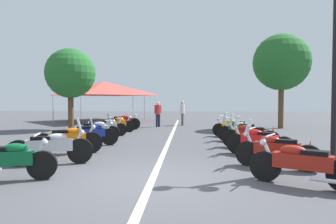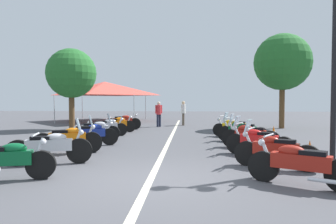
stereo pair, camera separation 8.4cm
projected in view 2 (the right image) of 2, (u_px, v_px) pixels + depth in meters
The scene contains 24 objects.
ground_plane at pixel (150, 180), 6.57m from camera, with size 80.00×80.00×0.00m, color #4C4C51.
lane_centre_stripe at pixel (169, 141), 12.81m from camera, with size 26.00×0.16×0.01m, color beige.
motorcycle_left_row_0 at pixel (6, 160), 6.49m from camera, with size 0.81×2.01×0.99m.
motorcycle_left_row_1 at pixel (50, 146), 8.15m from camera, with size 0.88×2.17×1.23m.
motorcycle_left_row_2 at pixel (69, 139), 9.82m from camera, with size 0.88×2.11×1.23m.
motorcycle_left_row_3 at pixel (91, 133), 11.48m from camera, with size 0.92×2.00×1.21m.
motorcycle_left_row_4 at pixel (96, 130), 13.00m from camera, with size 0.66×2.06×0.99m.
motorcycle_left_row_5 at pixel (107, 127), 14.55m from camera, with size 0.85×1.95×0.98m.
motorcycle_left_row_6 at pixel (117, 124), 16.23m from camera, with size 0.93×1.94×0.99m.
motorcycle_left_row_7 at pixel (123, 122), 17.81m from camera, with size 0.65×2.09×1.02m.
motorcycle_right_row_0 at pixel (300, 164), 6.06m from camera, with size 1.19×1.89×1.00m.
motorcycle_right_row_1 at pixel (275, 150), 7.66m from camera, with size 1.07×1.94×1.21m.
motorcycle_right_row_2 at pixel (258, 141), 9.41m from camera, with size 1.15×1.90×1.21m.
motorcycle_right_row_3 at pixel (249, 135), 10.86m from camera, with size 0.97×1.95×1.22m.
motorcycle_right_row_4 at pixel (242, 131), 12.49m from camera, with size 1.02×1.95×1.21m.
motorcycle_right_row_5 at pixel (234, 127), 14.11m from camera, with size 1.00×1.96×0.99m.
street_lamp_twin_globe at pixel (335, 33), 7.86m from camera, with size 0.32×1.22×5.05m.
traffic_cone_0 at pixel (274, 133), 13.21m from camera, with size 0.36×0.36×0.61m.
traffic_cone_1 at pixel (310, 152), 8.44m from camera, with size 0.36×0.36×0.61m.
bystander_0 at pixel (183, 111), 20.76m from camera, with size 0.53×0.32×1.64m.
bystander_1 at pixel (159, 112), 19.62m from camera, with size 0.38×0.42×1.61m.
roadside_tree_0 at pixel (71, 74), 17.78m from camera, with size 2.86×2.86×4.70m.
roadside_tree_1 at pixel (282, 62), 18.45m from camera, with size 3.39×3.39×5.70m.
event_tent at pixel (105, 89), 24.83m from camera, with size 6.48×6.48×3.20m.
Camera 2 is at (-6.47, -0.83, 1.71)m, focal length 32.82 mm.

